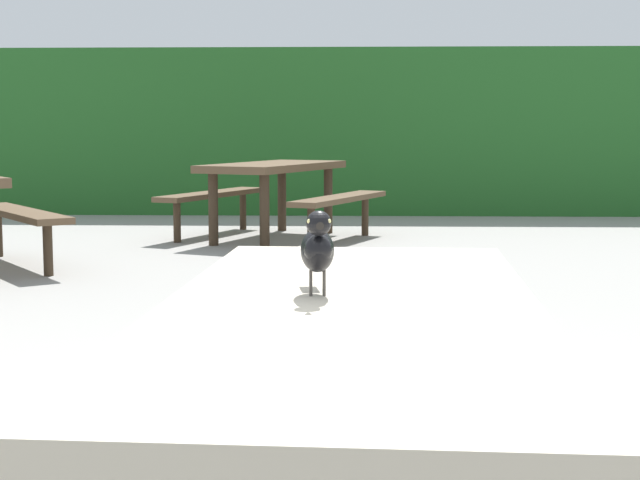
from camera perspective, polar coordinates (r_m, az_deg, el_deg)
The scene contains 4 objects.
hedge_wall at distance 12.85m, azimuth 1.63°, elevation 6.35°, with size 28.00×1.91×2.04m, color #235B23.
picnic_table_foreground at distance 2.02m, azimuth 1.81°, elevation -8.81°, with size 1.75×1.83×0.74m.
bird_grackle at distance 2.02m, azimuth -0.15°, elevation -0.45°, with size 0.08×0.29×0.18m.
picnic_table_mid_right at distance 9.47m, azimuth -2.72°, elevation 3.41°, with size 2.20×2.22×0.74m.
Camera 1 is at (0.12, -2.23, 1.09)m, focal length 54.67 mm.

